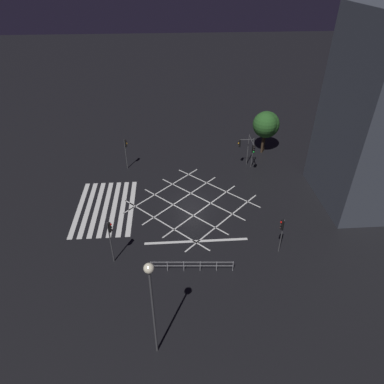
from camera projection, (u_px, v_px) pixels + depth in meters
ground_plane at (192, 204)px, 36.51m from camera, size 200.00×200.00×0.00m
road_markings at (134, 208)px, 35.88m from camera, size 14.42×19.29×0.01m
traffic_light_ne_cross at (282, 230)px, 29.20m from camera, size 0.36×0.39×3.57m
traffic_light_nw_cross at (245, 147)px, 41.31m from camera, size 0.36×1.96×3.92m
traffic_light_se_cross at (110, 234)px, 27.91m from camera, size 0.36×0.39×4.32m
traffic_light_nw_main at (251, 148)px, 40.57m from camera, size 2.90×0.36×4.10m
traffic_light_sw_cross at (126, 148)px, 41.13m from camera, size 0.36×0.39×3.91m
street_lamp_east at (333, 138)px, 34.13m from camera, size 0.63×0.63×8.88m
street_lamp_west at (151, 288)px, 19.38m from camera, size 0.60×0.60×8.20m
street_tree_near at (265, 124)px, 43.88m from camera, size 3.13×3.13×5.63m
street_tree_far at (266, 125)px, 44.54m from camera, size 3.46×3.46×5.48m
pedestrian_railing at (192, 265)px, 28.36m from camera, size 0.52×6.86×1.05m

